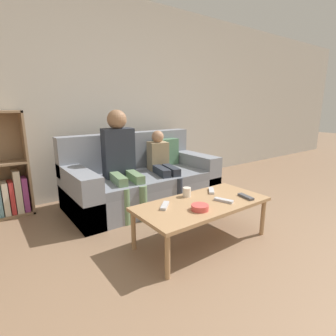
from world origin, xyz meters
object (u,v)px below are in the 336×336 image
at_px(tv_remote_3, 224,200).
at_px(cup_near, 187,192).
at_px(person_adult, 120,155).
at_px(coffee_table, 202,206).
at_px(person_child, 162,163).
at_px(couch, 142,181).
at_px(snack_bowl, 200,207).
at_px(tv_remote_0, 165,206).
at_px(tv_remote_1, 211,191).
at_px(tv_remote_2, 246,197).

bearing_deg(tv_remote_3, cup_near, 101.52).
bearing_deg(person_adult, coffee_table, -70.02).
bearing_deg(person_child, coffee_table, -94.24).
distance_m(couch, coffee_table, 1.19).
height_order(person_child, snack_bowl, person_child).
relative_size(coffee_table, tv_remote_0, 7.65).
relative_size(couch, coffee_table, 1.53).
distance_m(person_adult, tv_remote_1, 1.10).
height_order(couch, tv_remote_2, couch).
xyz_separation_m(coffee_table, person_adult, (-0.23, 1.10, 0.31)).
distance_m(person_child, tv_remote_0, 1.14).
distance_m(tv_remote_0, tv_remote_2, 0.77).
bearing_deg(tv_remote_2, snack_bowl, -173.61).
height_order(person_child, tv_remote_2, person_child).
xyz_separation_m(cup_near, tv_remote_3, (0.18, -0.29, -0.03)).
xyz_separation_m(person_adult, person_child, (0.54, -0.05, -0.16)).
bearing_deg(coffee_table, tv_remote_0, 161.89).
bearing_deg(tv_remote_3, snack_bowl, 163.72).
bearing_deg(tv_remote_3, tv_remote_0, 137.51).
height_order(person_adult, tv_remote_2, person_adult).
distance_m(person_adult, tv_remote_0, 1.03).
bearing_deg(couch, snack_bowl, -100.07).
distance_m(person_adult, tv_remote_2, 1.43).
distance_m(tv_remote_3, snack_bowl, 0.30).
distance_m(coffee_table, snack_bowl, 0.19).
bearing_deg(tv_remote_0, tv_remote_2, 26.60).
height_order(cup_near, tv_remote_1, cup_near).
bearing_deg(cup_near, snack_bowl, -111.73).
bearing_deg(tv_remote_3, couch, 73.30).
bearing_deg(person_child, tv_remote_1, -80.35).
bearing_deg(person_adult, person_child, 2.34).
distance_m(couch, tv_remote_2, 1.38).
distance_m(tv_remote_0, tv_remote_1, 0.60).
bearing_deg(person_adult, couch, 22.89).
bearing_deg(tv_remote_1, coffee_table, -107.53).
height_order(coffee_table, snack_bowl, snack_bowl).
xyz_separation_m(person_child, tv_remote_1, (-0.03, -0.89, -0.11)).
relative_size(person_child, tv_remote_0, 5.71).
relative_size(cup_near, tv_remote_2, 0.49).
relative_size(tv_remote_0, tv_remote_3, 0.89).
xyz_separation_m(tv_remote_3, snack_bowl, (-0.30, -0.02, 0.01)).
height_order(couch, person_child, person_child).
bearing_deg(tv_remote_0, cup_near, 61.86).
height_order(tv_remote_0, snack_bowl, snack_bowl).
distance_m(coffee_table, tv_remote_3, 0.20).
bearing_deg(tv_remote_0, tv_remote_1, 51.04).
xyz_separation_m(couch, snack_bowl, (-0.23, -1.31, 0.12)).
xyz_separation_m(coffee_table, snack_bowl, (-0.14, -0.12, 0.06)).
relative_size(person_adult, tv_remote_0, 7.40).
relative_size(tv_remote_1, snack_bowl, 1.11).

